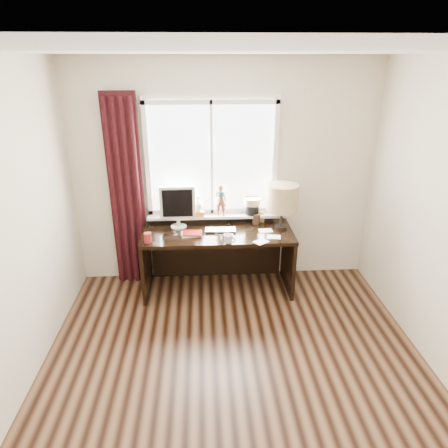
{
  "coord_description": "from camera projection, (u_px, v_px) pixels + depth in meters",
  "views": [
    {
      "loc": [
        -0.26,
        -2.49,
        2.58
      ],
      "look_at": [
        -0.05,
        1.25,
        1.0
      ],
      "focal_mm": 32.0,
      "sensor_mm": 36.0,
      "label": 1
    }
  ],
  "objects": [
    {
      "name": "red_cup",
      "position": [
        148.0,
        238.0,
        4.23
      ],
      "size": [
        0.08,
        0.08,
        0.11
      ],
      "primitive_type": "cylinder",
      "color": "maroon",
      "rests_on": "desk"
    },
    {
      "name": "loose_papers",
      "position": [
        267.0,
        236.0,
        4.38
      ],
      "size": [
        0.33,
        0.44,
        0.0
      ],
      "color": "white",
      "rests_on": "desk"
    },
    {
      "name": "notebook_stack",
      "position": [
        192.0,
        234.0,
        4.41
      ],
      "size": [
        0.24,
        0.18,
        0.03
      ],
      "color": "beige",
      "rests_on": "desk"
    },
    {
      "name": "laptop",
      "position": [
        221.0,
        230.0,
        4.51
      ],
      "size": [
        0.35,
        0.23,
        0.03
      ],
      "primitive_type": "imported",
      "rotation": [
        0.0,
        0.0,
        -0.03
      ],
      "color": "silver",
      "rests_on": "desk"
    },
    {
      "name": "desk_cables",
      "position": [
        235.0,
        232.0,
        4.48
      ],
      "size": [
        0.39,
        0.6,
        0.01
      ],
      "color": "black",
      "rests_on": "desk"
    },
    {
      "name": "brush_holder",
      "position": [
        256.0,
        219.0,
        4.7
      ],
      "size": [
        0.09,
        0.09,
        0.25
      ],
      "color": "black",
      "rests_on": "desk"
    },
    {
      "name": "floor",
      "position": [
        239.0,
        393.0,
        3.3
      ],
      "size": [
        3.5,
        4.0,
        0.0
      ],
      "primitive_type": "cube",
      "color": "brown",
      "rests_on": "ground"
    },
    {
      "name": "mug",
      "position": [
        229.0,
        238.0,
        4.21
      ],
      "size": [
        0.14,
        0.14,
        0.1
      ],
      "primitive_type": "imported",
      "rotation": [
        0.0,
        0.0,
        0.79
      ],
      "color": "white",
      "rests_on": "desk"
    },
    {
      "name": "window",
      "position": [
        213.0,
        176.0,
        4.58
      ],
      "size": [
        1.52,
        0.21,
        1.4
      ],
      "color": "white",
      "rests_on": "ground"
    },
    {
      "name": "table_lamp",
      "position": [
        282.0,
        198.0,
        4.45
      ],
      "size": [
        0.35,
        0.35,
        0.52
      ],
      "color": "black",
      "rests_on": "desk"
    },
    {
      "name": "monitor",
      "position": [
        178.0,
        205.0,
        4.51
      ],
      "size": [
        0.4,
        0.18,
        0.49
      ],
      "color": "beige",
      "rests_on": "desk"
    },
    {
      "name": "desk",
      "position": [
        217.0,
        247.0,
        4.69
      ],
      "size": [
        1.7,
        0.7,
        0.75
      ],
      "color": "black",
      "rests_on": "floor"
    },
    {
      "name": "icon_frame",
      "position": [
        260.0,
        217.0,
        4.73
      ],
      "size": [
        0.1,
        0.04,
        0.13
      ],
      "color": "gold",
      "rests_on": "desk"
    },
    {
      "name": "wall_back",
      "position": [
        225.0,
        175.0,
        4.64
      ],
      "size": [
        3.5,
        0.0,
        2.6
      ],
      "primitive_type": "cube",
      "rotation": [
        1.57,
        0.0,
        0.0
      ],
      "color": "beige",
      "rests_on": "ground"
    },
    {
      "name": "ceiling",
      "position": [
        245.0,
        52.0,
        2.29
      ],
      "size": [
        3.5,
        4.0,
        0.0
      ],
      "primitive_type": "cube",
      "color": "white",
      "rests_on": "wall_back"
    },
    {
      "name": "curtain",
      "position": [
        126.0,
        195.0,
        4.56
      ],
      "size": [
        0.38,
        0.09,
        2.25
      ],
      "color": "black",
      "rests_on": "floor"
    }
  ]
}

